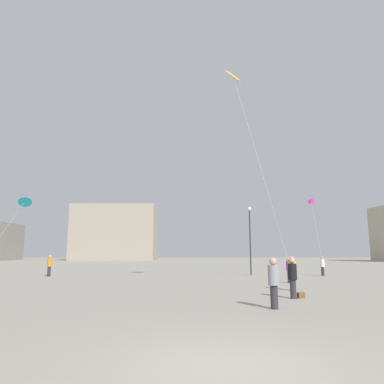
{
  "coord_description": "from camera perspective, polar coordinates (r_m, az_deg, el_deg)",
  "views": [
    {
      "loc": [
        -0.75,
        -6.39,
        1.87
      ],
      "look_at": [
        0.0,
        19.72,
        6.37
      ],
      "focal_mm": 33.32,
      "sensor_mm": 36.0,
      "label": 1
    }
  ],
  "objects": [
    {
      "name": "lamppost_west",
      "position": [
        32.13,
        9.25,
        -6.02
      ],
      "size": [
        0.36,
        0.36,
        5.96
      ],
      "color": "#2D2D30",
      "rests_on": "ground_plane"
    },
    {
      "name": "person_in_purple",
      "position": [
        24.27,
        15.27,
        -11.76
      ],
      "size": [
        0.35,
        0.35,
        1.61
      ],
      "rotation": [
        0.0,
        0.0,
        2.48
      ],
      "color": "#2D2D33",
      "rests_on": "ground_plane"
    },
    {
      "name": "handbag_beside_flyer",
      "position": [
        16.27,
        17.04,
        -15.53
      ],
      "size": [
        0.35,
        0.25,
        0.24
      ],
      "primitive_type": "cube",
      "rotation": [
        0.0,
        0.0,
        0.37
      ],
      "color": "brown",
      "rests_on": "ground_plane"
    },
    {
      "name": "building_centre_hall",
      "position": [
        100.2,
        -12.21,
        -6.39
      ],
      "size": [
        22.47,
        11.55,
        14.77
      ],
      "color": "#A39984",
      "rests_on": "ground_plane"
    },
    {
      "name": "kite_cyan_diamond",
      "position": [
        25.06,
        -25.23,
        -1.49
      ],
      "size": [
        3.1,
        0.97,
        4.12
      ],
      "color": "#1EB2C6"
    },
    {
      "name": "person_in_yellow",
      "position": [
        19.3,
        15.78,
        -12.18
      ],
      "size": [
        0.37,
        0.37,
        1.71
      ],
      "rotation": [
        0.0,
        0.0,
        1.13
      ],
      "color": "#2D2D33",
      "rests_on": "ground_plane"
    },
    {
      "name": "kite_magenta_diamond",
      "position": [
        47.15,
        18.56,
        -1.57
      ],
      "size": [
        5.05,
        14.48,
        7.47
      ],
      "color": "#D12899"
    },
    {
      "name": "ground_plane",
      "position": [
        6.7,
        5.36,
        -25.95
      ],
      "size": [
        300.0,
        300.0,
        0.0
      ],
      "primitive_type": "plane",
      "color": "#9E9689"
    },
    {
      "name": "person_in_black",
      "position": [
        16.0,
        15.8,
        -12.81
      ],
      "size": [
        0.37,
        0.37,
        1.68
      ],
      "rotation": [
        0.0,
        0.0,
        1.74
      ],
      "color": "#2D2D33",
      "rests_on": "ground_plane"
    },
    {
      "name": "person_in_grey",
      "position": [
        12.92,
        12.93,
        -13.64
      ],
      "size": [
        0.37,
        0.37,
        1.72
      ],
      "rotation": [
        0.0,
        0.0,
        2.19
      ],
      "color": "#2D2D33",
      "rests_on": "ground_plane"
    },
    {
      "name": "person_in_white",
      "position": [
        32.39,
        20.15,
        -10.92
      ],
      "size": [
        0.35,
        0.35,
        1.62
      ],
      "rotation": [
        0.0,
        0.0,
        0.8
      ],
      "color": "#2D2D33",
      "rests_on": "ground_plane"
    },
    {
      "name": "kite_amber_delta",
      "position": [
        24.67,
        6.82,
        17.49
      ],
      "size": [
        4.28,
        2.3,
        12.47
      ],
      "color": "yellow"
    },
    {
      "name": "person_in_orange",
      "position": [
        31.92,
        -21.85,
        -10.74
      ],
      "size": [
        0.38,
        0.38,
        1.72
      ],
      "rotation": [
        0.0,
        0.0,
        1.28
      ],
      "color": "#2D2D33",
      "rests_on": "ground_plane"
    }
  ]
}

